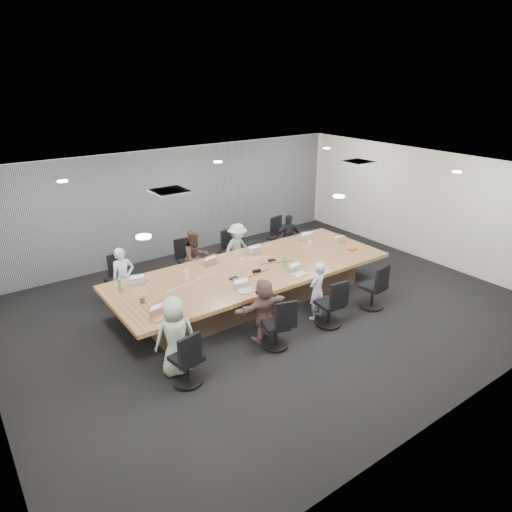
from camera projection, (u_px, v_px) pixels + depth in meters
floor at (267, 309)px, 9.45m from camera, size 10.00×8.00×0.00m
ceiling at (269, 175)px, 8.40m from camera, size 10.00×8.00×0.00m
wall_back at (176, 202)px, 11.93m from camera, size 10.00×0.00×2.80m
wall_front at (454, 334)px, 5.91m from camera, size 10.00×0.00×2.80m
wall_right at (424, 205)px, 11.63m from camera, size 0.00×8.00×2.80m
curtain at (177, 203)px, 11.87m from camera, size 9.80×0.04×2.80m
conference_table at (253, 283)px, 9.67m from camera, size 6.00×2.20×0.74m
chair_0 at (119, 283)px, 9.71m from camera, size 0.64×0.64×0.76m
chair_1 at (189, 265)px, 10.62m from camera, size 0.58×0.58×0.77m
chair_2 at (230, 255)px, 11.24m from camera, size 0.61×0.61×0.74m
chair_3 at (279, 241)px, 12.06m from camera, size 0.68×0.68×0.82m
chair_4 at (187, 363)px, 7.06m from camera, size 0.58×0.58×0.75m
chair_5 at (275, 329)px, 8.01m from camera, size 0.61×0.61×0.73m
chair_6 at (329, 307)px, 8.71m from camera, size 0.56×0.56×0.76m
chair_7 at (373, 290)px, 9.38m from camera, size 0.58×0.58×0.77m
person_0 at (123, 278)px, 9.35m from camera, size 0.47×0.31×1.28m
laptop_0 at (133, 282)px, 8.89m from camera, size 0.36×0.28×0.02m
person_1 at (196, 258)px, 10.25m from camera, size 0.68×0.55×1.34m
laptop_1 at (208, 263)px, 9.81m from camera, size 0.35×0.27×0.02m
person_2 at (238, 249)px, 10.87m from camera, size 0.90×0.63×1.27m
laptop_2 at (251, 251)px, 10.41m from camera, size 0.34×0.24×0.02m
person_3 at (288, 237)px, 11.72m from camera, size 0.76×0.44×1.22m
laptop_3 at (302, 238)px, 11.25m from camera, size 0.38×0.28×0.02m
person_4 at (175, 336)px, 7.22m from camera, size 0.72×0.53×1.35m
laptop_4 at (160, 318)px, 7.60m from camera, size 0.34×0.26×0.02m
person_5 at (264, 309)px, 8.19m from camera, size 1.10×0.36×1.19m
laptop_5 at (246, 291)px, 8.55m from camera, size 0.33×0.24×0.02m
person_6 at (317, 291)px, 8.89m from camera, size 0.48×0.37×1.19m
laptop_6 at (299, 274)px, 9.25m from camera, size 0.35×0.27×0.02m
bottle_green_left at (120, 285)px, 8.48m from camera, size 0.10×0.10×0.26m
bottle_green_right at (285, 262)px, 9.56m from camera, size 0.08×0.08×0.24m
bottle_clear at (187, 276)px, 8.93m from camera, size 0.08×0.08×0.23m
cup_white_far at (242, 261)px, 9.78m from camera, size 0.10×0.10×0.10m
cup_white_near at (310, 242)px, 10.88m from camera, size 0.08×0.08×0.10m
mug_brown at (143, 300)px, 8.10m from camera, size 0.10×0.10×0.11m
mic_left at (234, 278)px, 9.04m from camera, size 0.17×0.13×0.03m
mic_right at (272, 260)px, 9.92m from camera, size 0.16×0.12×0.03m
stapler at (257, 271)px, 9.34m from camera, size 0.18×0.09×0.07m
canvas_bag at (340, 239)px, 11.04m from camera, size 0.24×0.15×0.13m
snack_packet at (353, 250)px, 10.50m from camera, size 0.19×0.13×0.04m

